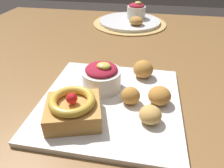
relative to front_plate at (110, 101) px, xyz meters
The scene contains 12 objects.
dining_table 0.26m from the front_plate, 106.87° to the left, with size 1.25×1.08×0.73m.
woven_placemat 0.58m from the front_plate, 92.00° to the left, with size 0.33×0.33×0.01m, color tan.
front_plate is the anchor object (origin of this frame).
cake_slice 0.10m from the front_plate, 128.30° to the right, with size 0.13×0.12×0.06m.
berry_ramekin 0.06m from the front_plate, 124.72° to the left, with size 0.09×0.09×0.07m.
fritter_front 0.05m from the front_plate, ahead, with size 0.04×0.04×0.04m, color #BC7F38.
fritter_middle 0.11m from the front_plate, 32.14° to the right, with size 0.04×0.04×0.03m, color tan.
fritter_back 0.13m from the front_plate, 59.41° to the left, with size 0.05×0.05×0.04m, color #BC7F38.
fritter_extra 0.11m from the front_plate, ahead, with size 0.05×0.05×0.04m, color #BC7F38.
back_plate 0.58m from the front_plate, 92.00° to the left, with size 0.28×0.28×0.01m, color white.
back_ramekin 0.62m from the front_plate, 89.55° to the left, with size 0.09×0.09×0.08m.
back_pastry 0.52m from the front_plate, 88.48° to the left, with size 0.06×0.06×0.03m, color #B77F3D.
Camera 1 is at (0.14, -0.59, 1.03)m, focal length 33.01 mm.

